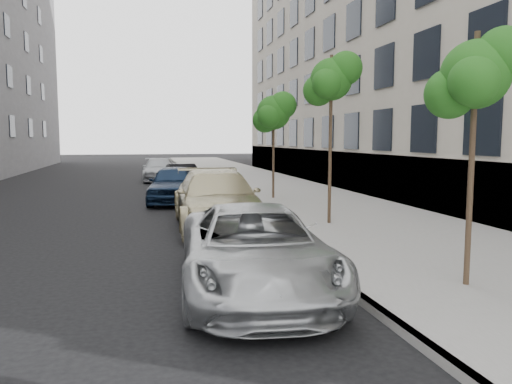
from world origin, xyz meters
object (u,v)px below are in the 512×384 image
object	(u,v)px
suv	(217,200)
sedan_rear	(159,170)
minivan	(254,249)
tree_far	(274,113)
tree_mid	(332,80)
tree_near	(477,75)
sedan_blue	(174,184)
sedan_black	(183,176)

from	to	relation	value
suv	sedan_rear	distance (m)	17.33
minivan	suv	xyz separation A→B (m)	(0.27, 6.21, 0.11)
minivan	tree_far	bearing A→B (deg)	78.66
tree_mid	tree_far	world-z (taller)	tree_mid
minivan	tree_near	bearing A→B (deg)	-8.46
tree_mid	sedan_blue	bearing A→B (deg)	121.39
tree_mid	sedan_black	bearing A→B (deg)	104.47
tree_far	sedan_rear	bearing A→B (deg)	111.21
minivan	sedan_black	size ratio (longest dim) A/B	1.36
suv	sedan_black	world-z (taller)	suv
tree_near	sedan_black	xyz separation A→B (m)	(-3.33, 19.39, -3.06)
sedan_blue	sedan_black	world-z (taller)	sedan_blue
suv	sedan_rear	bearing A→B (deg)	95.27
tree_near	sedan_rear	size ratio (longest dim) A/B	0.90
sedan_blue	sedan_black	size ratio (longest dim) A/B	1.17
sedan_blue	sedan_rear	distance (m)	11.00
tree_mid	sedan_rear	bearing A→B (deg)	103.87
tree_far	suv	distance (m)	7.37
tree_far	sedan_blue	distance (m)	5.14
suv	sedan_black	size ratio (longest dim) A/B	1.50
tree_far	sedan_rear	size ratio (longest dim) A/B	0.92
minivan	sedan_blue	size ratio (longest dim) A/B	1.16
suv	tree_far	bearing A→B (deg)	62.32
suv	sedan_black	distance (m)	12.31
sedan_rear	sedan_blue	bearing A→B (deg)	-87.71
sedan_blue	tree_mid	bearing A→B (deg)	-49.60
tree_mid	tree_far	size ratio (longest dim) A/B	1.13
suv	sedan_rear	world-z (taller)	suv
tree_far	minivan	bearing A→B (deg)	-106.54
minivan	sedan_blue	xyz separation A→B (m)	(-0.60, 12.50, 0.04)
tree_near	sedan_black	bearing A→B (deg)	99.73
minivan	sedan_rear	distance (m)	23.51
suv	sedan_blue	world-z (taller)	suv
tree_near	sedan_blue	bearing A→B (deg)	107.42
tree_mid	sedan_rear	world-z (taller)	tree_mid
minivan	sedan_rear	xyz separation A→B (m)	(-0.81, 23.50, -0.04)
tree_near	minivan	distance (m)	4.75
tree_mid	suv	xyz separation A→B (m)	(-3.33, 0.58, -3.50)
tree_far	minivan	world-z (taller)	tree_far
tree_mid	sedan_blue	world-z (taller)	tree_mid
tree_mid	suv	world-z (taller)	tree_mid
sedan_blue	tree_near	bearing A→B (deg)	-63.57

